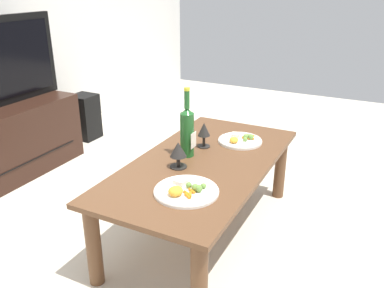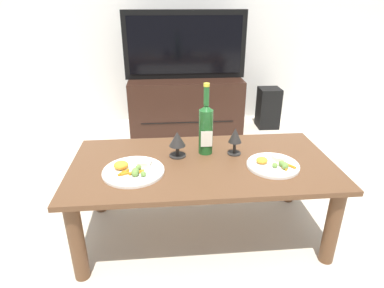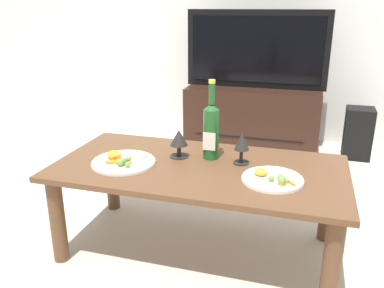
{
  "view_description": "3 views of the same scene",
  "coord_description": "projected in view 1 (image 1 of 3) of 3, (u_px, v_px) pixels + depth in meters",
  "views": [
    {
      "loc": [
        -1.73,
        -0.81,
        1.32
      ],
      "look_at": [
        0.03,
        0.08,
        0.51
      ],
      "focal_mm": 37.77,
      "sensor_mm": 36.0,
      "label": 1
    },
    {
      "loc": [
        -0.18,
        -1.43,
        1.19
      ],
      "look_at": [
        -0.05,
        0.04,
        0.52
      ],
      "focal_mm": 30.3,
      "sensor_mm": 36.0,
      "label": 2
    },
    {
      "loc": [
        0.44,
        -1.62,
        1.12
      ],
      "look_at": [
        -0.04,
        0.02,
        0.53
      ],
      "focal_mm": 37.41,
      "sensor_mm": 36.0,
      "label": 3
    }
  ],
  "objects": [
    {
      "name": "tv_stand",
      "position": [
        3.0,
        141.0,
        2.85
      ],
      "size": [
        1.05,
        0.5,
        0.5
      ],
      "color": "black",
      "rests_on": "ground_plane"
    },
    {
      "name": "dinner_plate_right",
      "position": [
        240.0,
        140.0,
        2.34
      ],
      "size": [
        0.25,
        0.25,
        0.04
      ],
      "color": "white",
      "rests_on": "dining_table"
    },
    {
      "name": "floor_speaker",
      "position": [
        85.0,
        117.0,
        3.53
      ],
      "size": [
        0.2,
        0.2,
        0.39
      ],
      "primitive_type": "cube",
      "rotation": [
        0.0,
        0.0,
        -0.02
      ],
      "color": "black",
      "rests_on": "ground_plane"
    },
    {
      "name": "dinner_plate_left",
      "position": [
        186.0,
        190.0,
        1.79
      ],
      "size": [
        0.29,
        0.29,
        0.05
      ],
      "color": "white",
      "rests_on": "dining_table"
    },
    {
      "name": "ground_plane",
      "position": [
        202.0,
        231.0,
        2.27
      ],
      "size": [
        6.4,
        6.4,
        0.0
      ],
      "primitive_type": "plane",
      "color": "beige"
    },
    {
      "name": "wine_bottle",
      "position": [
        187.0,
        130.0,
        2.12
      ],
      "size": [
        0.07,
        0.08,
        0.37
      ],
      "color": "#1E5923",
      "rests_on": "dining_table"
    },
    {
      "name": "goblet_left",
      "position": [
        178.0,
        151.0,
        2.0
      ],
      "size": [
        0.09,
        0.09,
        0.13
      ],
      "color": "black",
      "rests_on": "dining_table"
    },
    {
      "name": "goblet_right",
      "position": [
        204.0,
        131.0,
        2.25
      ],
      "size": [
        0.07,
        0.07,
        0.14
      ],
      "color": "black",
      "rests_on": "dining_table"
    },
    {
      "name": "dining_table",
      "position": [
        203.0,
        173.0,
        2.13
      ],
      "size": [
        1.31,
        0.66,
        0.44
      ],
      "color": "brown",
      "rests_on": "ground_plane"
    }
  ]
}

